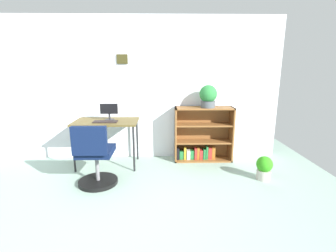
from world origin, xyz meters
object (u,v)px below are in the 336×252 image
monitor (109,111)px  potted_plant_on_shelf (208,96)px  office_chair (95,160)px  potted_plant_floor (264,168)px  keyboard (105,122)px  bookshelf_low (202,136)px  desk (106,125)px

monitor → potted_plant_on_shelf: potted_plant_on_shelf is taller
office_chair → potted_plant_floor: 2.29m
monitor → office_chair: 0.90m
office_chair → potted_plant_floor: size_ratio=2.55×
keyboard → bookshelf_low: bookshelf_low is taller
keyboard → bookshelf_low: size_ratio=0.37×
monitor → bookshelf_low: (1.48, 0.21, -0.47)m
office_chair → keyboard: bearing=88.6°
keyboard → bookshelf_low: (1.51, 0.35, -0.34)m
desk → office_chair: (-0.00, -0.70, -0.30)m
monitor → keyboard: monitor is taller
desk → potted_plant_on_shelf: (1.60, 0.18, 0.42)m
monitor → office_chair: size_ratio=0.31×
keyboard → potted_plant_on_shelf: bearing=10.4°
desk → monitor: size_ratio=3.61×
desk → monitor: (0.05, 0.04, 0.20)m
monitor → bookshelf_low: 1.57m
desk → office_chair: bearing=-90.1°
desk → keyboard: 0.13m
office_chair → bookshelf_low: bearing=31.7°
desk → potted_plant_floor: 2.40m
keyboard → bookshelf_low: 1.59m
bookshelf_low → potted_plant_floor: 1.12m
office_chair → monitor: bearing=86.2°
office_chair → potted_plant_on_shelf: 1.97m
bookshelf_low → potted_plant_floor: size_ratio=2.84×
monitor → potted_plant_floor: bearing=-14.9°
desk → bookshelf_low: 1.57m
desk → potted_plant_floor: desk is taller
keyboard → office_chair: size_ratio=0.41×
bookshelf_low → potted_plant_floor: bearing=-46.9°
desk → keyboard: size_ratio=2.74×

